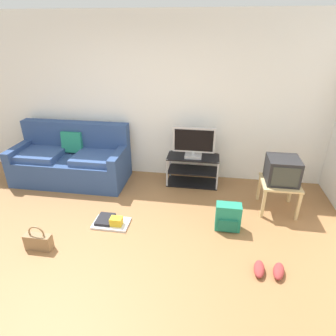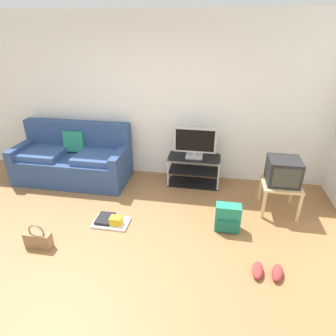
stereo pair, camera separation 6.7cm
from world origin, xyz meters
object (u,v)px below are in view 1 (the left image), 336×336
Objects in this scene: flat_tv at (194,143)px; handbag at (38,241)px; couch at (72,161)px; side_table at (280,186)px; crt_tv at (282,170)px; tv_stand at (193,170)px; sneakers_pair at (269,270)px; backpack at (228,217)px; floor_tray at (111,222)px.

handbag is at bearing -131.84° from flat_tv.
couch reaches higher than handbag.
side_table is at bearing 23.91° from handbag.
side_table is 1.59× the size of handbag.
couch is 4.41× the size of crt_tv.
couch is 2.10m from tv_stand.
sneakers_pair is (-0.30, -1.31, -0.34)m from side_table.
couch is at bearing 172.50° from side_table.
tv_stand is 1.32m from backpack.
sneakers_pair is at bearing -34.61° from backpack.
crt_tv is at bearing 77.22° from sneakers_pair.
flat_tv is 1.81m from floor_tray.
tv_stand reaches higher than backpack.
sneakers_pair is (0.43, -0.73, -0.14)m from backpack.
backpack is 0.77× the size of floor_tray.
side_table is 1.41× the size of backpack.
backpack is at bearing 120.38° from sneakers_pair.
couch is 1.83m from handbag.
tv_stand is at bearing 154.82° from side_table.
flat_tv is (2.09, 0.14, 0.40)m from couch.
crt_tv is at bearing 90.00° from side_table.
tv_stand is at bearing 117.20° from sneakers_pair.
crt_tv reaches higher than backpack.
flat_tv reaches higher than backpack.
crt_tv is at bearing -24.59° from tv_stand.
backpack is (0.56, -1.17, -0.57)m from flat_tv.
flat_tv is at bearing 117.47° from sneakers_pair.
backpack is at bearing -140.56° from crt_tv.
couch is at bearing 150.27° from sneakers_pair.
floor_tray reaches higher than sneakers_pair.
crt_tv is at bearing -23.76° from flat_tv.
tv_stand reaches higher than side_table.
tv_stand is 1.64× the size of side_table.
side_table is 1.39m from sneakers_pair.
floor_tray is (-2.30, -0.73, -0.34)m from side_table.
couch reaches higher than side_table.
handbag is (-1.71, -1.94, -0.14)m from tv_stand.
floor_tray is at bearing -161.93° from crt_tv.
tv_stand is 0.50m from flat_tv.
couch is at bearing -176.20° from backpack.
backpack is 2.39m from handbag.
couch is 5.13× the size of backpack.
tv_stand is 2.59m from handbag.
backpack is at bearing -21.21° from couch.
handbag is 0.68× the size of floor_tray.
flat_tv is 1.40× the size of floor_tray.
couch is 3.42m from crt_tv.
floor_tray is at bearing -47.53° from couch.
flat_tv reaches higher than couch.
backpack is (-0.73, -0.58, -0.20)m from side_table.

